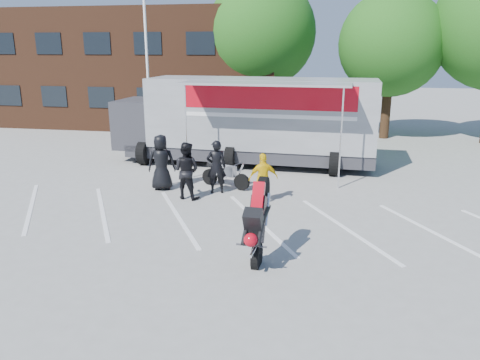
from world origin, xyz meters
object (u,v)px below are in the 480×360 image
(spectator_leather_a, at_px, (161,162))
(parked_motorcycle, at_px, (226,187))
(stunt_bike_rider, at_px, (262,254))
(spectator_leather_b, at_px, (216,167))
(spectator_leather_c, at_px, (186,170))
(tree_left, at_px, (261,33))
(spectator_hivis, at_px, (263,178))
(tree_mid, at_px, (391,44))
(flagpole, at_px, (151,41))
(transporter_truck, at_px, (249,164))

(spectator_leather_a, bearing_deg, parked_motorcycle, -177.03)
(stunt_bike_rider, relative_size, spectator_leather_a, 1.11)
(stunt_bike_rider, distance_m, spectator_leather_a, 6.34)
(spectator_leather_b, relative_size, spectator_leather_c, 0.97)
(tree_left, distance_m, spectator_hivis, 14.18)
(spectator_leather_b, height_order, spectator_hivis, spectator_leather_b)
(spectator_leather_b, bearing_deg, spectator_leather_a, -18.20)
(spectator_leather_a, height_order, spectator_leather_c, spectator_leather_a)
(stunt_bike_rider, bearing_deg, spectator_leather_a, 135.13)
(tree_mid, height_order, spectator_leather_b, tree_mid)
(spectator_leather_b, distance_m, spectator_hivis, 1.85)
(tree_left, bearing_deg, flagpole, -125.28)
(transporter_truck, distance_m, parked_motorcycle, 3.56)
(flagpole, relative_size, transporter_truck, 0.71)
(tree_mid, relative_size, transporter_truck, 0.68)
(spectator_leather_a, distance_m, spectator_leather_c, 1.39)
(stunt_bike_rider, xyz_separation_m, spectator_hivis, (-0.53, 3.89, 0.80))
(flagpole, height_order, transporter_truck, flagpole)
(tree_left, distance_m, spectator_leather_a, 13.36)
(stunt_bike_rider, bearing_deg, flagpole, 124.71)
(spectator_leather_b, bearing_deg, parked_motorcycle, -120.42)
(tree_mid, bearing_deg, stunt_bike_rider, -105.34)
(flagpole, height_order, spectator_leather_b, flagpole)
(transporter_truck, distance_m, spectator_leather_a, 4.91)
(tree_left, bearing_deg, spectator_leather_a, -97.37)
(transporter_truck, height_order, spectator_hivis, transporter_truck)
(tree_left, height_order, tree_mid, tree_left)
(parked_motorcycle, xyz_separation_m, spectator_hivis, (1.54, -1.40, 0.80))
(tree_left, relative_size, spectator_leather_a, 4.46)
(spectator_leather_c, bearing_deg, spectator_leather_b, -126.57)
(parked_motorcycle, relative_size, stunt_bike_rider, 0.91)
(spectator_leather_c, relative_size, spectator_hivis, 1.17)
(transporter_truck, xyz_separation_m, parked_motorcycle, (-0.24, -3.55, 0.00))
(stunt_bike_rider, height_order, spectator_leather_c, spectator_leather_c)
(tree_mid, bearing_deg, transporter_truck, -130.77)
(tree_left, relative_size, stunt_bike_rider, 4.02)
(transporter_truck, distance_m, spectator_leather_c, 5.22)
(spectator_leather_b, distance_m, spectator_leather_c, 1.12)
(flagpole, distance_m, spectator_leather_b, 8.96)
(spectator_leather_a, bearing_deg, stunt_bike_rider, 118.10)
(transporter_truck, distance_m, spectator_hivis, 5.18)
(transporter_truck, bearing_deg, tree_mid, 51.48)
(tree_left, xyz_separation_m, transporter_truck, (0.75, -8.25, -5.57))
(flagpole, relative_size, tree_left, 0.93)
(flagpole, relative_size, spectator_leather_b, 4.39)
(parked_motorcycle, xyz_separation_m, spectator_leather_a, (-2.12, -0.64, 0.97))
(tree_mid, bearing_deg, spectator_leather_b, -120.09)
(stunt_bike_rider, distance_m, spectator_leather_c, 5.01)
(tree_left, distance_m, spectator_leather_c, 14.03)
(tree_left, height_order, spectator_hivis, tree_left)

